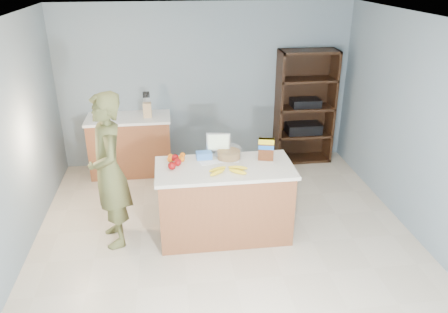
{
  "coord_description": "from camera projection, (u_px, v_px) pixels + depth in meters",
  "views": [
    {
      "loc": [
        -0.58,
        -4.11,
        3.01
      ],
      "look_at": [
        0.0,
        0.35,
        1.0
      ],
      "focal_mm": 35.0,
      "sensor_mm": 36.0,
      "label": 1
    }
  ],
  "objects": [
    {
      "name": "person",
      "position": [
        109.0,
        171.0,
        4.81
      ],
      "size": [
        0.59,
        0.74,
        1.79
      ],
      "primitive_type": "imported",
      "rotation": [
        0.0,
        0.0,
        -1.3
      ],
      "color": "brown",
      "rests_on": "ground"
    },
    {
      "name": "back_cabinet",
      "position": [
        131.0,
        145.0,
        6.68
      ],
      "size": [
        1.24,
        0.62,
        0.9
      ],
      "color": "brown",
      "rests_on": "ground"
    },
    {
      "name": "apples",
      "position": [
        175.0,
        162.0,
        4.92
      ],
      "size": [
        0.15,
        0.3,
        0.09
      ],
      "color": "maroon",
      "rests_on": "counter_peninsula"
    },
    {
      "name": "shelving_unit",
      "position": [
        304.0,
        109.0,
        6.97
      ],
      "size": [
        0.9,
        0.4,
        1.8
      ],
      "color": "black",
      "rests_on": "ground"
    },
    {
      "name": "bananas",
      "position": [
        228.0,
        170.0,
        4.77
      ],
      "size": [
        0.45,
        0.24,
        0.05
      ],
      "color": "yellow",
      "rests_on": "counter_peninsula"
    },
    {
      "name": "cereal_box",
      "position": [
        266.0,
        148.0,
        5.02
      ],
      "size": [
        0.19,
        0.11,
        0.27
      ],
      "color": "#592B14",
      "rests_on": "counter_peninsula"
    },
    {
      "name": "oranges",
      "position": [
        177.0,
        158.0,
        5.05
      ],
      "size": [
        0.21,
        0.18,
        0.06
      ],
      "color": "#E65C0E",
      "rests_on": "counter_peninsula"
    },
    {
      "name": "blue_carton",
      "position": [
        204.0,
        155.0,
        5.1
      ],
      "size": [
        0.19,
        0.13,
        0.08
      ],
      "primitive_type": "cube",
      "rotation": [
        0.0,
        0.0,
        0.06
      ],
      "color": "blue",
      "rests_on": "counter_peninsula"
    },
    {
      "name": "walls",
      "position": [
        229.0,
        111.0,
        4.34
      ],
      "size": [
        4.52,
        5.02,
        2.51
      ],
      "color": "gray",
      "rests_on": "ground"
    },
    {
      "name": "floor",
      "position": [
        228.0,
        248.0,
        5.01
      ],
      "size": [
        4.5,
        5.0,
        0.02
      ],
      "primitive_type": "cube",
      "color": "beige",
      "rests_on": "ground"
    },
    {
      "name": "salad_bowl",
      "position": [
        229.0,
        153.0,
        5.11
      ],
      "size": [
        0.3,
        0.3,
        0.13
      ],
      "color": "#267219",
      "rests_on": "counter_peninsula"
    },
    {
      "name": "tv",
      "position": [
        218.0,
        143.0,
        5.14
      ],
      "size": [
        0.28,
        0.12,
        0.28
      ],
      "color": "silver",
      "rests_on": "counter_peninsula"
    },
    {
      "name": "envelopes",
      "position": [
        220.0,
        162.0,
        5.03
      ],
      "size": [
        0.47,
        0.17,
        0.0
      ],
      "color": "white",
      "rests_on": "counter_peninsula"
    },
    {
      "name": "knife_block",
      "position": [
        147.0,
        109.0,
        6.44
      ],
      "size": [
        0.12,
        0.1,
        0.31
      ],
      "color": "tan",
      "rests_on": "back_cabinet"
    },
    {
      "name": "counter_peninsula",
      "position": [
        225.0,
        204.0,
        5.12
      ],
      "size": [
        1.56,
        0.76,
        0.9
      ],
      "color": "brown",
      "rests_on": "ground"
    }
  ]
}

